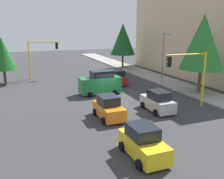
% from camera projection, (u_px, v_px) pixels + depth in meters
% --- Properties ---
extents(ground_plane, '(120.00, 120.00, 0.00)m').
position_uv_depth(ground_plane, '(110.00, 98.00, 28.05)').
color(ground_plane, '#353538').
extents(sidewalk_kerb, '(80.00, 4.00, 0.15)m').
position_uv_depth(sidewalk_kerb, '(165.00, 81.00, 36.29)').
color(sidewalk_kerb, gray).
rests_on(sidewalk_kerb, ground).
extents(lane_arrow_near, '(2.40, 1.10, 1.10)m').
position_uv_depth(lane_arrow_near, '(132.00, 147.00, 16.59)').
color(lane_arrow_near, silver).
rests_on(lane_arrow_near, ground).
extents(apartment_block, '(25.37, 9.30, 14.17)m').
position_uv_depth(apartment_block, '(196.00, 31.00, 41.07)').
color(apartment_block, beige).
rests_on(apartment_block, ground).
extents(traffic_signal_near_left, '(0.36, 4.59, 5.37)m').
position_uv_depth(traffic_signal_near_left, '(189.00, 69.00, 23.73)').
color(traffic_signal_near_left, yellow).
rests_on(traffic_signal_near_left, ground).
extents(traffic_signal_far_right, '(0.36, 4.59, 5.62)m').
position_uv_depth(traffic_signal_far_right, '(41.00, 52.00, 37.66)').
color(traffic_signal_far_right, yellow).
rests_on(traffic_signal_far_right, ground).
extents(street_lamp_curbside, '(2.15, 0.28, 7.00)m').
position_uv_depth(street_lamp_curbside, '(165.00, 53.00, 33.53)').
color(street_lamp_curbside, slate).
rests_on(street_lamp_curbside, ground).
extents(tree_roadside_far, '(4.55, 4.55, 8.33)m').
position_uv_depth(tree_roadside_far, '(123.00, 39.00, 46.34)').
color(tree_roadside_far, brown).
rests_on(tree_roadside_far, ground).
extents(tree_roadside_near, '(4.99, 4.99, 9.16)m').
position_uv_depth(tree_roadside_near, '(203.00, 42.00, 28.53)').
color(tree_roadside_near, brown).
rests_on(tree_roadside_near, ground).
extents(tree_opposite_side, '(3.51, 3.51, 6.38)m').
position_uv_depth(tree_opposite_side, '(2.00, 54.00, 33.91)').
color(tree_opposite_side, brown).
rests_on(tree_opposite_side, ground).
extents(delivery_van_green, '(2.22, 4.80, 2.77)m').
position_uv_depth(delivery_van_green, '(100.00, 83.00, 29.35)').
color(delivery_van_green, '#1E7238').
rests_on(delivery_van_green, ground).
extents(car_silver, '(3.90, 2.01, 1.98)m').
position_uv_depth(car_silver, '(158.00, 102.00, 23.52)').
color(car_silver, '#B2B5BA').
rests_on(car_silver, ground).
extents(car_orange, '(3.76, 2.06, 1.98)m').
position_uv_depth(car_orange, '(109.00, 108.00, 21.66)').
color(car_orange, orange).
rests_on(car_orange, ground).
extents(car_yellow, '(3.81, 2.01, 1.98)m').
position_uv_depth(car_yellow, '(143.00, 143.00, 15.19)').
color(car_yellow, yellow).
rests_on(car_yellow, ground).
extents(car_red, '(3.90, 2.11, 1.98)m').
position_uv_depth(car_red, '(117.00, 78.00, 34.50)').
color(car_red, red).
rests_on(car_red, ground).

